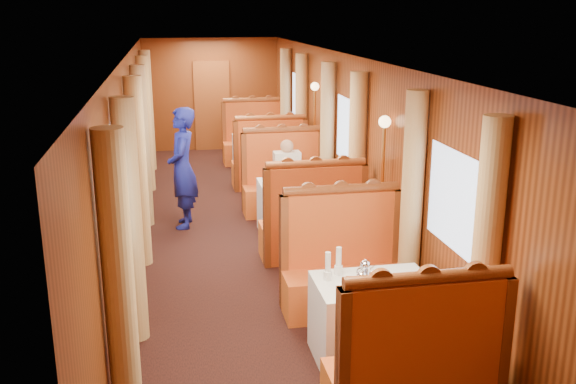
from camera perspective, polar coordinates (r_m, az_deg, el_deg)
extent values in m
cube|color=brown|center=(14.70, -6.75, 7.61)|extent=(0.80, 0.04, 2.00)
cube|color=white|center=(5.98, 7.52, -11.21)|extent=(1.05, 0.72, 0.75)
cube|color=red|center=(4.80, 12.10, -12.26)|extent=(1.30, 0.12, 0.80)
cylinder|color=brown|center=(4.61, 12.41, -7.43)|extent=(1.23, 0.10, 0.10)
cube|color=red|center=(6.87, 5.02, -8.81)|extent=(1.30, 0.55, 0.45)
cube|color=red|center=(6.82, 4.66, -3.30)|extent=(1.30, 0.12, 0.80)
cylinder|color=brown|center=(6.69, 4.75, 0.26)|extent=(1.23, 0.10, 0.10)
cube|color=white|center=(9.13, 0.78, -1.39)|extent=(1.05, 0.72, 0.75)
cube|color=red|center=(8.30, 2.07, -4.30)|extent=(1.30, 0.55, 0.45)
cube|color=red|center=(7.90, 2.45, -0.57)|extent=(1.30, 0.12, 0.80)
cylinder|color=brown|center=(7.79, 2.49, 2.54)|extent=(1.23, 0.10, 0.10)
cube|color=red|center=(10.07, -0.29, -0.63)|extent=(1.30, 0.55, 0.45)
cube|color=red|center=(10.11, -0.52, 3.11)|extent=(1.30, 0.12, 0.80)
cylinder|color=brown|center=(10.03, -0.52, 5.56)|extent=(1.23, 0.10, 0.10)
cube|color=white|center=(12.47, -2.40, 3.31)|extent=(1.05, 0.72, 0.75)
cube|color=red|center=(11.59, -1.71, 1.58)|extent=(1.30, 0.55, 0.45)
cube|color=red|center=(11.24, -1.57, 4.40)|extent=(1.30, 0.12, 0.80)
cylinder|color=brown|center=(11.16, -1.58, 6.61)|extent=(1.23, 0.10, 0.10)
cube|color=red|center=(13.42, -2.98, 3.55)|extent=(1.30, 0.55, 0.45)
cube|color=red|center=(13.51, -3.14, 6.33)|extent=(1.30, 0.12, 0.80)
cylinder|color=brown|center=(13.44, -3.17, 8.18)|extent=(1.23, 0.10, 0.10)
cube|color=silver|center=(5.79, 7.01, -7.97)|extent=(0.37, 0.31, 0.01)
cylinder|color=white|center=(5.80, 11.15, -8.10)|extent=(0.20, 0.20, 0.01)
cylinder|color=white|center=(5.81, 3.55, -7.42)|extent=(0.08, 0.08, 0.08)
cylinder|color=white|center=(5.75, 3.57, -6.21)|extent=(0.05, 0.05, 0.18)
cylinder|color=white|center=(5.93, 4.50, -6.94)|extent=(0.08, 0.08, 0.08)
cylinder|color=white|center=(5.88, 4.53, -5.75)|extent=(0.05, 0.05, 0.18)
cylinder|color=silver|center=(9.02, 0.70, 1.33)|extent=(0.06, 0.06, 0.14)
cylinder|color=silver|center=(12.41, -2.26, 5.34)|extent=(0.06, 0.06, 0.14)
cylinder|color=tan|center=(4.69, -14.75, -8.71)|extent=(0.22, 0.22, 2.35)
cylinder|color=tan|center=(6.15, -13.84, -2.72)|extent=(0.22, 0.22, 2.35)
cylinder|color=tan|center=(5.24, 17.11, -6.27)|extent=(0.22, 0.22, 2.35)
cylinder|color=tan|center=(6.57, 10.92, -1.33)|extent=(0.22, 0.22, 2.35)
cylinder|color=tan|center=(8.01, -13.19, 1.65)|extent=(0.22, 0.22, 2.35)
cylinder|color=tan|center=(9.53, -12.85, 3.91)|extent=(0.22, 0.22, 2.35)
cylinder|color=tan|center=(8.34, 6.11, 2.54)|extent=(0.22, 0.22, 2.35)
cylinder|color=tan|center=(9.81, 3.51, 4.61)|extent=(0.22, 0.22, 2.35)
cylinder|color=tan|center=(11.43, -12.55, 5.88)|extent=(0.22, 0.22, 2.35)
cylinder|color=tan|center=(12.97, -12.37, 7.04)|extent=(0.22, 0.22, 2.35)
cylinder|color=tan|center=(11.67, 1.19, 6.45)|extent=(0.22, 0.22, 2.35)
cylinder|color=tan|center=(13.18, -0.20, 7.54)|extent=(0.22, 0.22, 2.35)
cylinder|color=#BF8C3F|center=(7.14, -13.50, -2.18)|extent=(0.04, 0.04, 1.85)
sphere|color=#FFD18C|center=(6.92, -14.01, 5.37)|extent=(0.14, 0.14, 0.14)
cylinder|color=#BF8C3F|center=(7.52, 8.30, -1.00)|extent=(0.04, 0.04, 1.85)
sphere|color=#FFD18C|center=(7.30, 8.60, 6.19)|extent=(0.14, 0.14, 0.14)
cylinder|color=#BF8C3F|center=(10.53, -12.71, 3.64)|extent=(0.04, 0.04, 1.85)
sphere|color=#FFD18C|center=(10.38, -13.03, 8.80)|extent=(0.14, 0.14, 0.14)
cylinder|color=#BF8C3F|center=(10.79, 2.35, 4.31)|extent=(0.04, 0.04, 1.85)
sphere|color=#FFD18C|center=(10.64, 2.40, 9.35)|extent=(0.14, 0.14, 0.14)
imported|color=navy|center=(9.41, -9.36, 2.11)|extent=(0.47, 0.67, 1.76)
cube|color=beige|center=(9.75, -0.10, 2.02)|extent=(0.40, 0.24, 0.55)
sphere|color=tan|center=(9.67, -0.10, 4.09)|extent=(0.20, 0.20, 0.20)
cube|color=beige|center=(9.65, 0.09, 0.45)|extent=(0.36, 0.30, 0.14)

